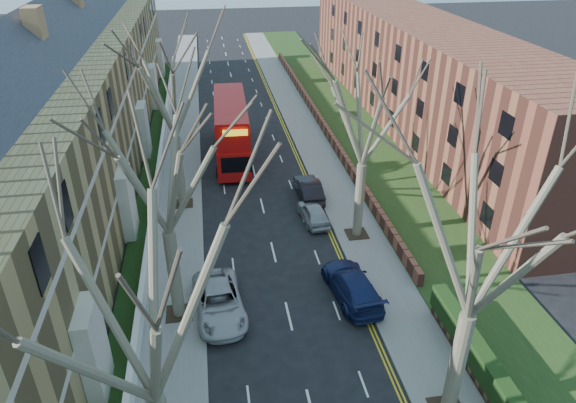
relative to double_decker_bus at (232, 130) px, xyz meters
name	(u,v)px	position (x,y,z in m)	size (l,w,h in m)	color
pavement_left	(182,147)	(-4.49, 2.76, -2.35)	(3.00, 102.00, 0.12)	slate
pavement_right	(310,139)	(7.51, 2.76, -2.35)	(3.00, 102.00, 0.12)	slate
terrace_left	(63,126)	(-12.13, -5.24, 3.12)	(9.70, 78.00, 13.60)	#98814D
flats_right	(416,71)	(18.98, 6.76, 2.57)	(13.97, 54.00, 10.00)	brown
front_wall_left	(158,181)	(-6.14, -5.24, -1.79)	(0.30, 78.00, 1.00)	white
grass_verge_right	(356,135)	(12.01, 2.76, -2.26)	(6.00, 102.00, 0.06)	#1D3212
tree_left_mid	(136,293)	(-4.19, -30.24, 7.15)	(10.50, 10.50, 14.71)	brown
tree_left_far	(158,155)	(-4.19, -20.24, 6.83)	(10.15, 10.15, 14.22)	brown
tree_left_dist	(169,76)	(-4.19, -8.24, 7.15)	(10.50, 10.50, 14.71)	brown
tree_right_mid	(490,220)	(7.21, -28.24, 7.15)	(10.50, 10.50, 14.71)	brown
tree_right_far	(367,101)	(7.21, -14.24, 6.83)	(10.15, 10.15, 14.22)	brown
double_decker_bus	(232,130)	(0.00, 0.00, 0.00)	(3.24, 11.81, 4.88)	#AC0D0C
car_left_far	(219,302)	(-2.06, -20.40, -1.66)	(2.47, 5.35, 1.49)	#A8A8AD
car_right_near	(352,285)	(5.21, -20.18, -1.63)	(2.17, 5.33, 1.55)	#16214F
car_right_mid	(313,213)	(4.75, -11.94, -1.75)	(1.56, 3.88, 1.32)	#9FA3A8
car_right_far	(309,189)	(5.10, -8.53, -1.66)	(1.58, 4.52, 1.49)	black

